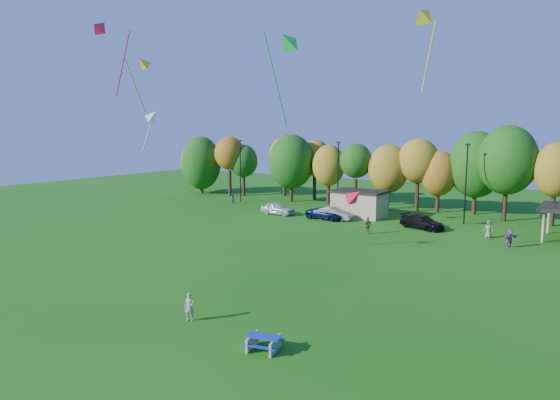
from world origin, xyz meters
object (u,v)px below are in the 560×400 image
Objects in this scene: picnic_table at (264,342)px; car_d at (422,222)px; car_a at (278,209)px; car_c at (326,213)px; kite_flyer at (190,307)px; car_b at (333,214)px.

car_d reaches higher than picnic_table.
car_a is 0.87× the size of car_d.
car_c is at bearing -86.37° from car_a.
car_d is at bearing -86.70° from car_a.
car_a is 6.67m from car_c.
car_b is (-7.80, 32.57, -0.07)m from kite_flyer.
car_b is at bearing -86.22° from car_a.
car_c is at bearing 100.84° from picnic_table.
car_d is (11.38, 0.63, 0.05)m from car_c.
car_b is 0.90m from car_c.
kite_flyer reaches higher than car_d.
kite_flyer is 33.63m from car_c.
car_c is at bearing 112.32° from car_d.
car_a is (-20.97, 32.82, 0.33)m from picnic_table.
car_c is at bearing 80.06° from kite_flyer.
car_d is at bearing 60.44° from kite_flyer.
car_b is 0.91× the size of car_c.
car_a is 7.57m from car_b.
car_b is (-13.42, 33.33, 0.32)m from picnic_table.
car_d is (-2.93, 33.88, 0.31)m from picnic_table.
kite_flyer is at bearing 159.84° from picnic_table.
kite_flyer is (-5.61, 0.76, 0.39)m from picnic_table.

